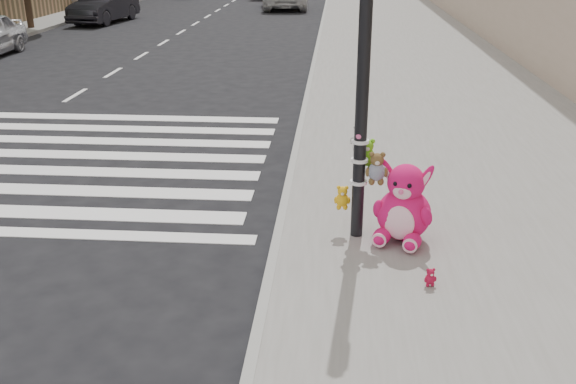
# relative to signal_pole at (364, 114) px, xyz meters

# --- Properties ---
(ground) EXTENTS (120.00, 120.00, 0.00)m
(ground) POSITION_rel_signal_pole_xyz_m (-2.63, -1.81, -1.79)
(ground) COLOR black
(ground) RESTS_ON ground
(sidewalk_near) EXTENTS (7.00, 80.00, 0.14)m
(sidewalk_near) POSITION_rel_signal_pole_xyz_m (2.37, 8.19, -1.72)
(sidewalk_near) COLOR slate
(sidewalk_near) RESTS_ON ground
(curb_edge) EXTENTS (0.12, 80.00, 0.15)m
(curb_edge) POSITION_rel_signal_pole_xyz_m (-1.08, 8.19, -1.72)
(curb_edge) COLOR gray
(curb_edge) RESTS_ON ground
(signal_pole) EXTENTS (0.68, 0.50, 4.00)m
(signal_pole) POSITION_rel_signal_pole_xyz_m (0.00, 0.00, 0.00)
(signal_pole) COLOR black
(signal_pole) RESTS_ON sidewalk_near
(pink_bunny) EXTENTS (0.88, 0.96, 1.10)m
(pink_bunny) POSITION_rel_signal_pole_xyz_m (0.56, -0.13, -1.21)
(pink_bunny) COLOR #D9125F
(pink_bunny) RESTS_ON sidewalk_near
(red_teddy) EXTENTS (0.17, 0.14, 0.22)m
(red_teddy) POSITION_rel_signal_pole_xyz_m (0.77, -1.31, -1.54)
(red_teddy) COLOR #AB1133
(red_teddy) RESTS_ON sidewalk_near
(car_dark_far) EXTENTS (2.22, 4.80, 1.52)m
(car_dark_far) POSITION_rel_signal_pole_xyz_m (-11.55, 23.25, -1.03)
(car_dark_far) COLOR black
(car_dark_far) RESTS_ON ground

